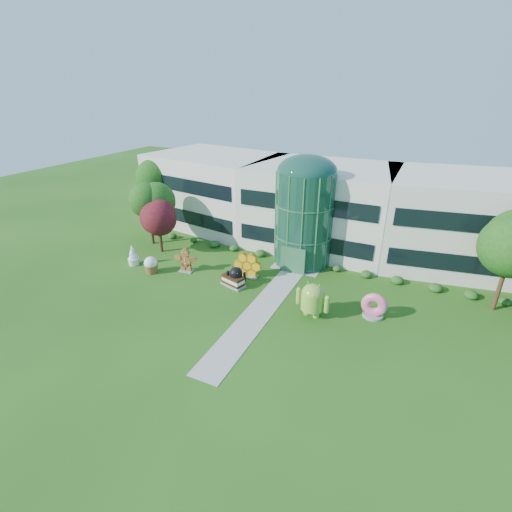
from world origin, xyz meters
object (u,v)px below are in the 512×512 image
at_px(android_green, 313,298).
at_px(donut, 374,305).
at_px(android_black, 236,275).
at_px(gingerbread, 186,260).

height_order(android_green, donut, android_green).
bearing_deg(android_black, donut, -15.97).
height_order(android_black, donut, android_black).
bearing_deg(donut, android_black, 179.88).
relative_size(android_black, donut, 1.00).
distance_m(android_black, gingerbread, 6.09).
distance_m(android_green, donut, 5.15).
xyz_separation_m(donut, gingerbread, (-18.85, 0.12, 0.19)).
distance_m(android_green, gingerbread, 14.38).
xyz_separation_m(android_green, gingerbread, (-14.19, 2.23, -0.43)).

